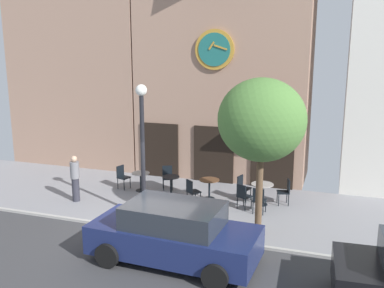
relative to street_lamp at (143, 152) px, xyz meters
name	(u,v)px	position (x,y,z in m)	size (l,w,h in m)	color
ground_plane	(145,236)	(0.60, -1.28, -2.21)	(25.09, 11.42, 0.13)	gray
clock_building	(224,42)	(1.07, 5.79, 3.44)	(7.11, 4.10, 10.87)	#9E7A66
neighbor_building_left	(90,26)	(-5.77, 6.61, 4.22)	(6.44, 4.37, 12.81)	#9E7A66
street_lamp	(143,152)	(0.00, 0.00, 0.00)	(0.36, 0.36, 4.30)	black
street_tree	(262,121)	(3.74, -0.11, 1.21)	(2.50, 2.25, 4.60)	brown
cafe_table_leftmost	(141,178)	(-1.24, 2.35, -1.68)	(0.69, 0.69, 0.72)	black
cafe_table_rightmost	(171,183)	(0.07, 2.19, -1.68)	(0.64, 0.64, 0.75)	black
cafe_table_near_door	(209,185)	(1.51, 2.33, -1.65)	(0.73, 0.73, 0.74)	black
cafe_table_center_right	(262,189)	(3.43, 2.34, -1.62)	(0.78, 0.78, 0.77)	black
cafe_chair_left_end	(286,190)	(4.20, 2.64, -1.66)	(0.50, 0.50, 0.90)	black
cafe_chair_outer	(192,190)	(1.09, 1.59, -1.66)	(0.56, 0.56, 0.90)	black
cafe_chair_near_lamp	(242,186)	(2.67, 2.61, -1.66)	(0.50, 0.50, 0.90)	black
cafe_chair_facing_wall	(167,176)	(-0.37, 2.94, -1.66)	(0.53, 0.53, 0.90)	black
cafe_chair_near_tree	(243,195)	(2.89, 1.68, -1.66)	(0.54, 0.54, 0.90)	black
cafe_chair_mid_row	(122,175)	(-2.06, 2.41, -1.66)	(0.50, 0.50, 0.90)	black
cafe_chair_under_awning	(259,199)	(3.48, 1.47, -1.66)	(0.43, 0.43, 0.90)	black
pedestrian_grey	(75,178)	(-2.95, 0.57, -1.32)	(0.45, 0.45, 1.67)	#2D2D38
parked_car_navy	(174,234)	(2.02, -2.50, -1.42)	(4.38, 2.18, 1.55)	navy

